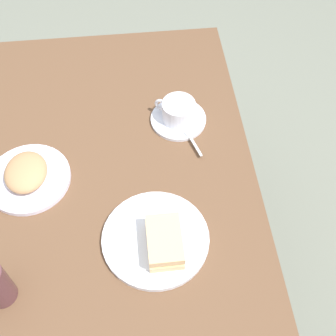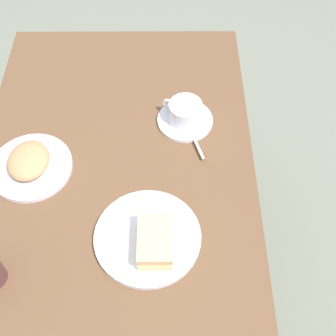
{
  "view_description": "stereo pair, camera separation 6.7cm",
  "coord_description": "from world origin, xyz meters",
  "px_view_note": "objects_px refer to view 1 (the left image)",
  "views": [
    {
      "loc": [
        0.64,
        0.07,
        1.66
      ],
      "look_at": [
        -0.01,
        0.14,
        0.73
      ],
      "focal_mm": 47.96,
      "sensor_mm": 36.0,
      "label": 1
    },
    {
      "loc": [
        0.64,
        0.13,
        1.66
      ],
      "look_at": [
        -0.01,
        0.14,
        0.73
      ],
      "focal_mm": 47.96,
      "sensor_mm": 36.0,
      "label": 2
    }
  ],
  "objects_px": {
    "coffee_saucer": "(178,119)",
    "spoon": "(191,138)",
    "sandwich_plate": "(156,239)",
    "side_plate": "(29,179)",
    "dining_table": "(119,208)",
    "coffee_cup": "(178,110)",
    "sandwich_front": "(165,242)"
  },
  "relations": [
    {
      "from": "dining_table",
      "to": "spoon",
      "type": "height_order",
      "value": "spoon"
    },
    {
      "from": "spoon",
      "to": "sandwich_plate",
      "type": "bearing_deg",
      "value": -23.05
    },
    {
      "from": "dining_table",
      "to": "spoon",
      "type": "relative_size",
      "value": 12.21
    },
    {
      "from": "coffee_saucer",
      "to": "coffee_cup",
      "type": "xyz_separation_m",
      "value": [
        -0.0,
        -0.0,
        0.04
      ]
    },
    {
      "from": "sandwich_front",
      "to": "coffee_saucer",
      "type": "distance_m",
      "value": 0.4
    },
    {
      "from": "coffee_saucer",
      "to": "spoon",
      "type": "height_order",
      "value": "spoon"
    },
    {
      "from": "coffee_cup",
      "to": "spoon",
      "type": "bearing_deg",
      "value": 18.35
    },
    {
      "from": "coffee_saucer",
      "to": "spoon",
      "type": "relative_size",
      "value": 1.61
    },
    {
      "from": "coffee_cup",
      "to": "spoon",
      "type": "height_order",
      "value": "coffee_cup"
    },
    {
      "from": "dining_table",
      "to": "sandwich_plate",
      "type": "relative_size",
      "value": 4.71
    },
    {
      "from": "coffee_saucer",
      "to": "spoon",
      "type": "xyz_separation_m",
      "value": [
        0.08,
        0.02,
        0.01
      ]
    },
    {
      "from": "coffee_cup",
      "to": "spoon",
      "type": "distance_m",
      "value": 0.09
    },
    {
      "from": "sandwich_plate",
      "to": "spoon",
      "type": "relative_size",
      "value": 2.59
    },
    {
      "from": "coffee_saucer",
      "to": "side_plate",
      "type": "height_order",
      "value": "side_plate"
    },
    {
      "from": "sandwich_plate",
      "to": "dining_table",
      "type": "bearing_deg",
      "value": -152.32
    },
    {
      "from": "sandwich_front",
      "to": "spoon",
      "type": "bearing_deg",
      "value": 161.78
    },
    {
      "from": "coffee_cup",
      "to": "side_plate",
      "type": "xyz_separation_m",
      "value": [
        0.16,
        -0.4,
        -0.03
      ]
    },
    {
      "from": "spoon",
      "to": "coffee_saucer",
      "type": "bearing_deg",
      "value": -162.34
    },
    {
      "from": "sandwich_plate",
      "to": "coffee_saucer",
      "type": "xyz_separation_m",
      "value": [
        -0.36,
        0.1,
        -0.0
      ]
    },
    {
      "from": "coffee_saucer",
      "to": "coffee_cup",
      "type": "bearing_deg",
      "value": -120.9
    },
    {
      "from": "dining_table",
      "to": "side_plate",
      "type": "relative_size",
      "value": 5.56
    },
    {
      "from": "coffee_cup",
      "to": "sandwich_plate",
      "type": "bearing_deg",
      "value": -14.77
    },
    {
      "from": "dining_table",
      "to": "coffee_cup",
      "type": "xyz_separation_m",
      "value": [
        -0.2,
        0.19,
        0.17
      ]
    },
    {
      "from": "coffee_saucer",
      "to": "coffee_cup",
      "type": "relative_size",
      "value": 1.41
    },
    {
      "from": "sandwich_front",
      "to": "spoon",
      "type": "height_order",
      "value": "sandwich_front"
    },
    {
      "from": "coffee_saucer",
      "to": "side_plate",
      "type": "bearing_deg",
      "value": -68.3
    },
    {
      "from": "sandwich_plate",
      "to": "side_plate",
      "type": "bearing_deg",
      "value": -123.44
    },
    {
      "from": "sandwich_plate",
      "to": "spoon",
      "type": "height_order",
      "value": "spoon"
    },
    {
      "from": "spoon",
      "to": "side_plate",
      "type": "xyz_separation_m",
      "value": [
        0.08,
        -0.43,
        -0.01
      ]
    },
    {
      "from": "sandwich_plate",
      "to": "coffee_saucer",
      "type": "height_order",
      "value": "sandwich_plate"
    },
    {
      "from": "coffee_cup",
      "to": "sandwich_front",
      "type": "bearing_deg",
      "value": -11.18
    },
    {
      "from": "dining_table",
      "to": "coffee_saucer",
      "type": "distance_m",
      "value": 0.3
    }
  ]
}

